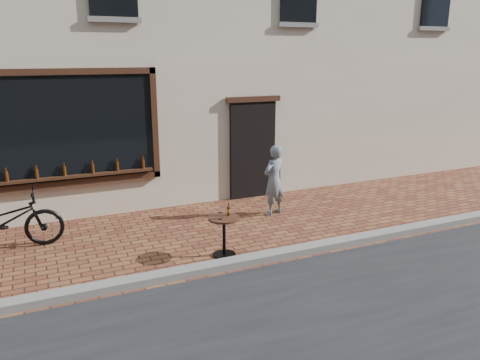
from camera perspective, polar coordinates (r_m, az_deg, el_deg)
name	(u,v)px	position (r m, az deg, el deg)	size (l,w,h in m)	color
ground	(237,272)	(7.28, -0.40, -11.16)	(90.00, 90.00, 0.00)	#582A1C
kerb	(232,263)	(7.42, -1.03, -10.12)	(90.00, 0.25, 0.12)	slate
cargo_bicycle	(0,221)	(8.83, -27.21, -4.48)	(2.30, 0.77, 1.08)	black
bistro_table	(224,228)	(7.67, -1.95, -5.89)	(0.52, 0.52, 0.89)	black
pedestrian	(274,180)	(9.60, 4.16, -0.02)	(0.53, 0.35, 1.45)	slate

